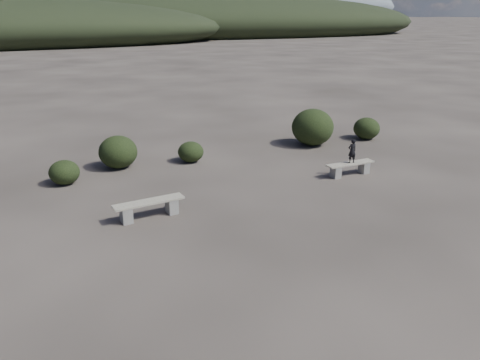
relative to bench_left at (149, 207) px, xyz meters
name	(u,v)px	position (x,y,z in m)	size (l,w,h in m)	color
ground	(308,277)	(2.54, -4.41, -0.30)	(1200.00, 1200.00, 0.00)	#2F2925
bench_left	(149,207)	(0.00, 0.00, 0.00)	(2.02, 0.67, 0.50)	slate
bench_right	(350,168)	(7.29, 0.97, -0.02)	(1.85, 0.48, 0.46)	slate
seated_person	(352,151)	(7.31, 0.98, 0.58)	(0.31, 0.20, 0.85)	black
shrub_a	(64,172)	(-2.06, 3.77, 0.11)	(1.00, 1.00, 0.81)	black
shrub_b	(118,152)	(-0.13, 4.89, 0.30)	(1.40, 1.40, 1.20)	black
shrub_c	(191,152)	(2.54, 4.61, 0.09)	(0.98, 0.98, 0.79)	black
shrub_d	(313,127)	(8.09, 5.00, 0.48)	(1.79, 1.79, 1.57)	black
shrub_e	(367,128)	(10.89, 4.98, 0.19)	(1.17, 1.17, 0.98)	black
mountain_ridges	(35,4)	(-4.94, 334.65, 10.54)	(500.00, 400.00, 56.00)	black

